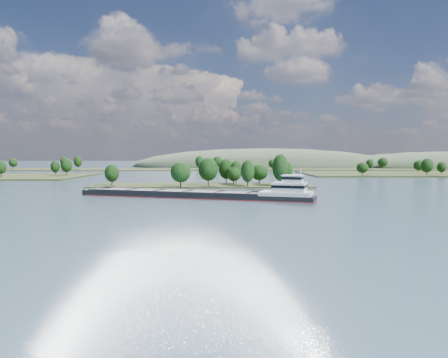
{
  "coord_description": "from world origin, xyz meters",
  "views": [
    {
      "loc": [
        10.01,
        -21.57,
        14.51
      ],
      "look_at": [
        10.21,
        130.0,
        6.0
      ],
      "focal_mm": 35.0,
      "sensor_mm": 36.0,
      "label": 1
    }
  ],
  "objects": [
    {
      "name": "ground",
      "position": [
        0.0,
        120.0,
        0.0
      ],
      "size": [
        1800.0,
        1800.0,
        0.0
      ],
      "primitive_type": "plane",
      "color": "#3B5266",
      "rests_on": "ground"
    },
    {
      "name": "back_shoreline",
      "position": [
        6.58,
        399.85,
        0.67
      ],
      "size": [
        900.0,
        60.0,
        14.97
      ],
      "color": "#252E14",
      "rests_on": "ground"
    },
    {
      "name": "cargo_barge",
      "position": [
        5.25,
        123.84,
        1.4
      ],
      "size": [
        80.99,
        35.24,
        11.11
      ],
      "color": "black",
      "rests_on": "ground"
    },
    {
      "name": "tree_island",
      "position": [
        6.42,
        178.82,
        4.11
      ],
      "size": [
        100.0,
        32.15,
        15.37
      ],
      "color": "#252E14",
      "rests_on": "ground"
    },
    {
      "name": "hill_west",
      "position": [
        60.0,
        500.0,
        0.0
      ],
      "size": [
        320.0,
        160.0,
        44.0
      ],
      "primitive_type": "ellipsoid",
      "color": "#3A4A32",
      "rests_on": "ground"
    },
    {
      "name": "hill_east",
      "position": [
        260.0,
        470.0,
        0.0
      ],
      "size": [
        260.0,
        140.0,
        36.0
      ],
      "primitive_type": "ellipsoid",
      "color": "#3A4A32",
      "rests_on": "ground"
    }
  ]
}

